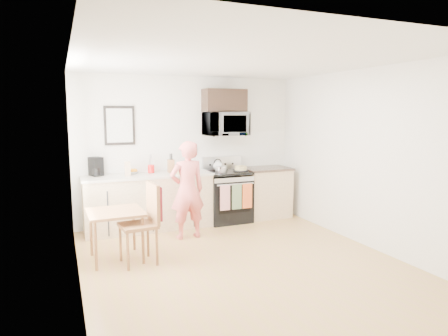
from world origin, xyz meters
name	(u,v)px	position (x,y,z in m)	size (l,w,h in m)	color
floor	(242,263)	(0.00, 0.00, 0.00)	(4.60, 4.60, 0.00)	#AF8943
back_wall	(188,150)	(0.00, 2.30, 1.30)	(4.00, 0.04, 2.60)	white
front_wall	(373,202)	(0.00, -2.30, 1.30)	(4.00, 0.04, 2.60)	white
left_wall	(75,174)	(-2.00, 0.00, 1.30)	(0.04, 4.60, 2.60)	white
right_wall	(366,158)	(2.00, 0.00, 1.30)	(0.04, 4.60, 2.60)	white
ceiling	(243,60)	(0.00, 0.00, 2.60)	(4.00, 4.60, 0.04)	white
window	(75,145)	(-1.96, 0.80, 1.55)	(0.06, 1.40, 1.50)	silver
cabinet_left	(149,203)	(-0.80, 2.00, 0.45)	(2.10, 0.60, 0.90)	tan
countertop_left	(148,176)	(-0.80, 2.00, 0.92)	(2.14, 0.64, 0.04)	beige
cabinet_right	(266,193)	(1.43, 2.00, 0.45)	(0.84, 0.60, 0.90)	tan
countertop_right	(266,169)	(1.43, 2.00, 0.92)	(0.88, 0.64, 0.04)	black
range	(228,197)	(0.63, 1.98, 0.44)	(0.76, 0.70, 1.16)	black
microwave	(225,124)	(0.63, 2.08, 1.76)	(0.76, 0.51, 0.42)	silver
upper_cabinet	(224,100)	(0.63, 2.12, 2.18)	(0.76, 0.35, 0.40)	black
wall_art	(120,125)	(-1.20, 2.28, 1.75)	(0.50, 0.04, 0.65)	black
wall_trivet	(191,150)	(0.05, 2.28, 1.30)	(0.20, 0.02, 0.20)	red
person	(187,190)	(-0.34, 1.30, 0.77)	(0.56, 0.37, 1.53)	#D63F3B
dining_table	(115,217)	(-1.50, 0.75, 0.59)	(0.71, 0.71, 0.67)	brown
chair	(149,212)	(-1.11, 0.52, 0.68)	(0.53, 0.49, 1.05)	brown
knife_block	(171,166)	(-0.39, 2.08, 1.05)	(0.10, 0.14, 0.22)	brown
utensil_crock	(151,165)	(-0.71, 2.17, 1.07)	(0.11, 0.11, 0.33)	red
fruit_bowl	(133,172)	(-1.02, 2.15, 0.98)	(0.22, 0.22, 0.09)	silver
milk_carton	(128,169)	(-1.14, 1.97, 1.06)	(0.09, 0.09, 0.23)	tan
coffee_maker	(96,167)	(-1.61, 2.19, 1.08)	(0.24, 0.28, 0.30)	black
bread_bag	(187,171)	(-0.19, 1.78, 1.00)	(0.32, 0.15, 0.12)	tan
cake	(241,169)	(0.85, 1.89, 0.97)	(0.26, 0.26, 0.09)	black
kettle	(218,165)	(0.49, 2.09, 1.02)	(0.17, 0.17, 0.22)	silver
pot	(221,169)	(0.47, 1.89, 0.98)	(0.21, 0.33, 0.10)	silver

